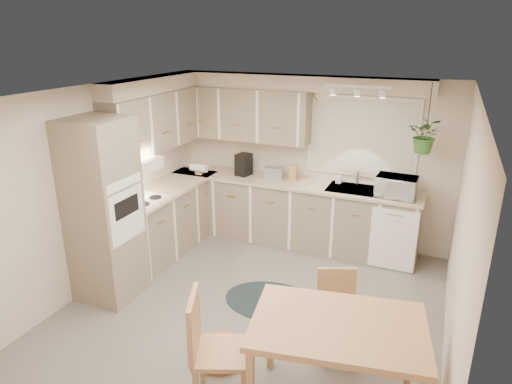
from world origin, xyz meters
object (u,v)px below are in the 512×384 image
Objects in this scene: dining_table at (335,368)px; chair_back at (338,317)px; chair_left at (221,349)px; pet_bed at (219,352)px; braided_rug at (270,300)px; microwave at (396,184)px.

dining_table is 1.59× the size of chair_back.
chair_left is 0.67m from pet_bed.
microwave is at bearing 53.25° from braided_rug.
chair_back is 1.18m from pet_bed.
dining_table is at bearing -9.79° from pet_bed.
chair_back is at bearing 101.75° from dining_table.
chair_left is at bearing 28.33° from chair_back.
chair_back is at bearing -33.58° from braided_rug.
chair_left is 2.00× the size of microwave.
braided_rug is at bearing -124.00° from microwave.
dining_table is at bearing -88.68° from microwave.
pet_bed is (-0.10, -1.10, 0.05)m from braided_rug.
chair_left is 1.19× the size of chair_back.
braided_rug is 2.19m from microwave.
chair_back is 1.68× the size of microwave.
chair_back is (-0.14, 0.69, -0.00)m from dining_table.
braided_rug is 2.15× the size of pet_bed.
microwave reaches higher than dining_table.
pet_bed is (-1.15, 0.20, -0.36)m from dining_table.
microwave is (1.22, 2.61, 1.05)m from pet_bed.
chair_left reaches higher than chair_back.
microwave reaches higher than chair_back.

